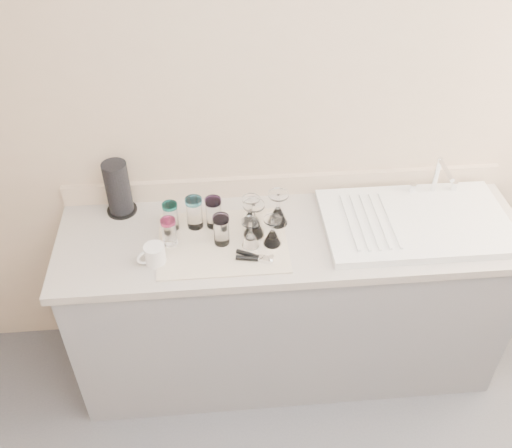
{
  "coord_description": "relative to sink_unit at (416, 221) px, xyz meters",
  "views": [
    {
      "loc": [
        -0.32,
        -0.67,
        2.55
      ],
      "look_at": [
        -0.17,
        1.15,
        1.0
      ],
      "focal_mm": 40.0,
      "sensor_mm": 36.0,
      "label": 1
    }
  ],
  "objects": [
    {
      "name": "goblet_back_right",
      "position": [
        -0.61,
        0.06,
        0.04
      ],
      "size": [
        0.09,
        0.09,
        0.16
      ],
      "color": "white",
      "rests_on": "dish_towel"
    },
    {
      "name": "sink_unit",
      "position": [
        0.0,
        0.0,
        0.0
      ],
      "size": [
        0.82,
        0.5,
        0.22
      ],
      "color": "white",
      "rests_on": "counter_unit"
    },
    {
      "name": "counter_unit",
      "position": [
        -0.55,
        -0.0,
        -0.47
      ],
      "size": [
        2.06,
        0.62,
        0.9
      ],
      "color": "slate",
      "rests_on": "ground"
    },
    {
      "name": "white_mug",
      "position": [
        -1.14,
        -0.15,
        0.02
      ],
      "size": [
        0.13,
        0.11,
        0.09
      ],
      "color": "silver",
      "rests_on": "counter_unit"
    },
    {
      "name": "tumbler_lavender",
      "position": [
        -0.86,
        -0.05,
        0.06
      ],
      "size": [
        0.07,
        0.07,
        0.14
      ],
      "color": "white",
      "rests_on": "dish_towel"
    },
    {
      "name": "can_opener",
      "position": [
        -0.73,
        -0.17,
        -0.0
      ],
      "size": [
        0.16,
        0.1,
        0.02
      ],
      "color": "silver",
      "rests_on": "dish_towel"
    },
    {
      "name": "tumbler_cyan",
      "position": [
        -0.98,
        0.07,
        0.06
      ],
      "size": [
        0.07,
        0.07,
        0.15
      ],
      "color": "white",
      "rests_on": "dish_towel"
    },
    {
      "name": "tumbler_purple",
      "position": [
        -0.89,
        0.07,
        0.06
      ],
      "size": [
        0.07,
        0.07,
        0.14
      ],
      "color": "white",
      "rests_on": "dish_towel"
    },
    {
      "name": "goblet_front_left",
      "position": [
        -0.74,
        -0.08,
        0.03
      ],
      "size": [
        0.07,
        0.07,
        0.13
      ],
      "color": "white",
      "rests_on": "dish_towel"
    },
    {
      "name": "dish_towel",
      "position": [
        -0.86,
        -0.05,
        -0.02
      ],
      "size": [
        0.55,
        0.42,
        0.01
      ],
      "primitive_type": "cube",
      "color": "silver",
      "rests_on": "counter_unit"
    },
    {
      "name": "goblet_extra",
      "position": [
        -0.72,
        -0.01,
        0.04
      ],
      "size": [
        0.09,
        0.09,
        0.16
      ],
      "color": "white",
      "rests_on": "dish_towel"
    },
    {
      "name": "paper_towel_roll",
      "position": [
        -1.31,
        0.21,
        0.11
      ],
      "size": [
        0.14,
        0.14,
        0.26
      ],
      "color": "black",
      "rests_on": "counter_unit"
    },
    {
      "name": "tumbler_teal",
      "position": [
        -1.08,
        0.06,
        0.06
      ],
      "size": [
        0.07,
        0.07,
        0.13
      ],
      "color": "white",
      "rests_on": "dish_towel"
    },
    {
      "name": "room_envelope",
      "position": [
        -0.55,
        -1.2,
        0.64
      ],
      "size": [
        3.54,
        3.5,
        2.52
      ],
      "color": "#4C4C50",
      "rests_on": "ground"
    },
    {
      "name": "goblet_front_right",
      "position": [
        -0.65,
        -0.08,
        0.03
      ],
      "size": [
        0.08,
        0.08,
        0.14
      ],
      "color": "white",
      "rests_on": "dish_towel"
    },
    {
      "name": "tumbler_magenta",
      "position": [
        -1.08,
        -0.04,
        0.05
      ],
      "size": [
        0.06,
        0.06,
        0.13
      ],
      "color": "white",
      "rests_on": "dish_towel"
    },
    {
      "name": "goblet_back_left",
      "position": [
        -0.73,
        0.06,
        0.04
      ],
      "size": [
        0.08,
        0.08,
        0.14
      ],
      "color": "white",
      "rests_on": "dish_towel"
    }
  ]
}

